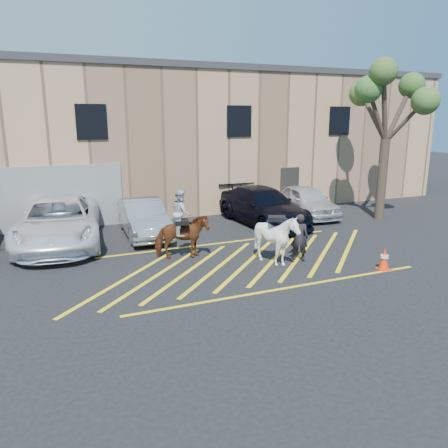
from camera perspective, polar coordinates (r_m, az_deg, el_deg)
name	(u,v)px	position (r m, az deg, el deg)	size (l,w,h in m)	color
ground	(244,260)	(15.19, 2.65, -4.69)	(90.00, 90.00, 0.00)	black
car_white_pickup	(58,222)	(17.90, -20.81, 0.27)	(2.99, 6.49, 1.80)	white
car_silver_sedan	(144,218)	(18.35, -10.46, 0.77)	(1.57, 4.51, 1.49)	#90969D
car_blue_suv	(263,206)	(20.14, 5.08, 2.35)	(2.31, 5.68, 1.65)	black
car_white_suv	(306,201)	(22.03, 10.66, 2.98)	(1.78, 4.43, 1.51)	silver
handler	(299,237)	(15.10, 9.82, -1.73)	(0.60, 0.39, 1.64)	black
warehouse	(154,138)	(25.75, -9.09, 11.09)	(32.42, 10.20, 7.30)	tan
hatching_zone	(248,262)	(14.93, 3.15, -5.01)	(12.60, 5.12, 0.01)	yellow
mounted_bay	(182,231)	(15.12, -5.56, -0.94)	(1.98, 1.21, 2.44)	brown
saddled_white	(276,239)	(14.57, 6.84, -1.91)	(1.99, 2.07, 1.77)	white
traffic_cone	(384,259)	(15.05, 20.19, -4.28)	(0.38, 0.38, 0.73)	red
tree	(389,97)	(21.97, 20.74, 15.27)	(3.99, 4.37, 7.31)	#45372A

